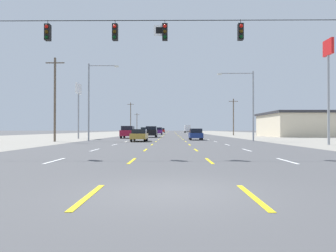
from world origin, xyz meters
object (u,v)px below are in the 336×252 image
object	(u,v)px
pole_sign_right_row_0	(328,69)
suv_inner_left_midfar	(151,132)
suv_inner_left_farther	(159,131)
suv_inner_left_distant_b	(162,130)
sedan_inner_left_nearest	(139,135)
pole_sign_left_row_1	(78,96)
streetlight_left_row_0	(92,96)
streetlight_right_row_0	(249,100)
suv_far_left_far	(145,131)
suv_far_left_farthest	(151,131)
suv_far_left_mid	(128,132)
box_truck_far_right_distant_a	(187,128)
hatchback_inner_right_near	(196,134)

from	to	relation	value
pole_sign_right_row_0	suv_inner_left_midfar	bearing A→B (deg)	123.89
suv_inner_left_farther	suv_inner_left_distant_b	xyz separation A→B (m)	(-0.22, 46.35, 0.00)
sedan_inner_left_nearest	pole_sign_left_row_1	size ratio (longest dim) A/B	0.53
streetlight_left_row_0	streetlight_right_row_0	world-z (taller)	streetlight_left_row_0
suv_inner_left_farther	pole_sign_right_row_0	world-z (taller)	pole_sign_right_row_0
suv_far_left_far	suv_inner_left_farther	size ratio (longest dim) A/B	1.00
suv_far_left_farthest	streetlight_right_row_0	world-z (taller)	streetlight_right_row_0
suv_far_left_mid	box_truck_far_right_distant_a	size ratio (longest dim) A/B	0.68
sedan_inner_left_nearest	streetlight_left_row_0	world-z (taller)	streetlight_left_row_0
suv_far_left_far	suv_inner_left_distant_b	bearing A→B (deg)	85.73
pole_sign_left_row_1	pole_sign_right_row_0	world-z (taller)	pole_sign_right_row_0
suv_far_left_farthest	pole_sign_right_row_0	distance (m)	83.52
suv_far_left_mid	streetlight_left_row_0	world-z (taller)	streetlight_left_row_0
box_truck_far_right_distant_a	suv_inner_left_distant_b	distance (m)	10.63
box_truck_far_right_distant_a	pole_sign_left_row_1	size ratio (longest dim) A/B	0.85
hatchback_inner_right_near	pole_sign_left_row_1	bearing A→B (deg)	162.14
suv_far_left_mid	suv_inner_left_distant_b	bearing A→B (deg)	87.59
suv_far_left_far	sedan_inner_left_nearest	bearing A→B (deg)	-85.93
suv_far_left_far	suv_far_left_mid	bearing A→B (deg)	-89.78
sedan_inner_left_nearest	pole_sign_right_row_0	size ratio (longest dim) A/B	0.46
suv_far_left_mid	suv_far_left_far	bearing A→B (deg)	90.22
box_truck_far_right_distant_a	streetlight_left_row_0	size ratio (longest dim) A/B	0.75
suv_far_left_farthest	pole_sign_left_row_1	size ratio (longest dim) A/B	0.58
suv_inner_left_farther	pole_sign_left_row_1	distance (m)	39.81
suv_far_left_far	streetlight_left_row_0	distance (m)	46.47
box_truck_far_right_distant_a	streetlight_left_row_0	bearing A→B (deg)	-100.27
suv_inner_left_farther	suv_inner_left_distant_b	bearing A→B (deg)	90.28
sedan_inner_left_nearest	suv_inner_left_midfar	bearing A→B (deg)	89.17
sedan_inner_left_nearest	suv_far_left_far	xyz separation A→B (m)	(-3.38, 47.46, 0.27)
suv_inner_left_midfar	suv_inner_left_farther	world-z (taller)	same
suv_inner_left_midfar	suv_far_left_far	bearing A→B (deg)	97.24
suv_inner_left_farther	suv_far_left_farthest	distance (m)	23.91
sedan_inner_left_nearest	suv_inner_left_midfar	size ratio (longest dim) A/B	0.92
suv_far_left_far	suv_inner_left_farther	distance (m)	3.95
hatchback_inner_right_near	streetlight_left_row_0	xyz separation A→B (m)	(-13.14, -3.78, 4.73)
suv_far_left_far	streetlight_left_row_0	bearing A→B (deg)	-93.30
streetlight_right_row_0	pole_sign_left_row_1	bearing A→B (deg)	158.39
suv_inner_left_midfar	suv_inner_left_farther	size ratio (longest dim) A/B	1.00
hatchback_inner_right_near	suv_inner_left_distant_b	world-z (taller)	suv_inner_left_distant_b
suv_inner_left_midfar	suv_far_left_far	distance (m)	28.95
suv_inner_left_distant_b	streetlight_right_row_0	distance (m)	94.71
streetlight_right_row_0	hatchback_inner_right_near	bearing A→B (deg)	148.89
pole_sign_left_row_1	box_truck_far_right_distant_a	bearing A→B (deg)	75.67
hatchback_inner_right_near	streetlight_right_row_0	distance (m)	8.49
suv_inner_left_distant_b	pole_sign_right_row_0	bearing A→B (deg)	-80.00
hatchback_inner_right_near	pole_sign_right_row_0	world-z (taller)	pole_sign_right_row_0
suv_inner_left_distant_b	streetlight_left_row_0	bearing A→B (deg)	-93.79
hatchback_inner_right_near	suv_inner_left_midfar	xyz separation A→B (m)	(-6.83, 13.68, 0.24)
suv_far_left_far	suv_inner_left_distant_b	size ratio (longest dim) A/B	1.00
pole_sign_right_row_0	streetlight_right_row_0	size ratio (longest dim) A/B	1.14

